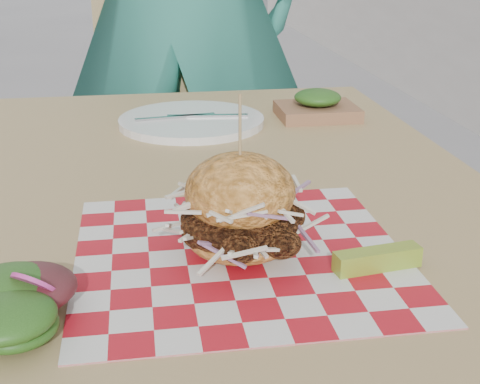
# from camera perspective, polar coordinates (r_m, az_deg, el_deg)

# --- Properties ---
(patio_table) EXTENTS (0.80, 1.20, 0.75)m
(patio_table) POSITION_cam_1_polar(r_m,az_deg,el_deg) (0.98, -2.33, -3.76)
(patio_table) COLOR tan
(patio_table) RESTS_ON ground
(patio_chair) EXTENTS (0.48, 0.49, 0.95)m
(patio_chair) POSITION_cam_1_polar(r_m,az_deg,el_deg) (1.96, -5.33, 5.39)
(patio_chair) COLOR tan
(patio_chair) RESTS_ON ground
(paper_liner) EXTENTS (0.36, 0.36, 0.00)m
(paper_liner) POSITION_cam_1_polar(r_m,az_deg,el_deg) (0.74, 0.00, -5.32)
(paper_liner) COLOR red
(paper_liner) RESTS_ON patio_table
(sandwich) EXTENTS (0.16, 0.16, 0.18)m
(sandwich) POSITION_cam_1_polar(r_m,az_deg,el_deg) (0.72, 0.00, -1.71)
(sandwich) COLOR #D88C3D
(sandwich) RESTS_ON paper_liner
(pickle_spear) EXTENTS (0.10, 0.04, 0.02)m
(pickle_spear) POSITION_cam_1_polar(r_m,az_deg,el_deg) (0.72, 11.64, -5.63)
(pickle_spear) COLOR #98AB31
(pickle_spear) RESTS_ON paper_liner
(side_salad) EXTENTS (0.13, 0.14, 0.05)m
(side_salad) POSITION_cam_1_polar(r_m,az_deg,el_deg) (0.64, -18.55, -10.00)
(side_salad) COLOR #3F1419
(side_salad) RESTS_ON patio_table
(place_setting) EXTENTS (0.27, 0.27, 0.02)m
(place_setting) POSITION_cam_1_polar(r_m,az_deg,el_deg) (1.25, -4.15, 6.06)
(place_setting) COLOR white
(place_setting) RESTS_ON patio_table
(kraft_tray) EXTENTS (0.15, 0.12, 0.06)m
(kraft_tray) POSITION_cam_1_polar(r_m,az_deg,el_deg) (1.30, 6.61, 7.28)
(kraft_tray) COLOR #8B5D3F
(kraft_tray) RESTS_ON patio_table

